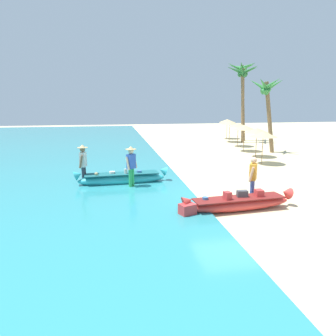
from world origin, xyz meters
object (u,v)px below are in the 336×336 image
at_px(boat_cyan_midground, 122,178).
at_px(palm_tree_leaning_seaward, 243,80).
at_px(palm_tree_tall_inland, 242,77).
at_px(person_tourist_customer, 253,177).
at_px(cooler_box, 187,211).
at_px(person_vendor_hatted, 131,164).
at_px(person_vendor_assistant, 83,162).
at_px(boat_red_foreground, 239,203).
at_px(palm_tree_mid_cluster, 267,94).

xyz_separation_m(boat_cyan_midground, palm_tree_leaning_seaward, (10.86, 12.63, 5.08)).
bearing_deg(palm_tree_tall_inland, person_tourist_customer, -111.61).
bearing_deg(person_tourist_customer, cooler_box, -160.49).
height_order(palm_tree_tall_inland, palm_tree_leaning_seaward, palm_tree_tall_inland).
bearing_deg(boat_cyan_midground, palm_tree_leaning_seaward, 49.29).
bearing_deg(palm_tree_leaning_seaward, boat_cyan_midground, -130.71).
height_order(person_vendor_hatted, palm_tree_tall_inland, palm_tree_tall_inland).
relative_size(person_vendor_hatted, person_vendor_assistant, 1.00).
distance_m(boat_red_foreground, palm_tree_mid_cluster, 13.46).
xyz_separation_m(person_vendor_hatted, palm_tree_tall_inland, (11.00, 14.68, 4.69)).
bearing_deg(boat_red_foreground, palm_tree_tall_inland, 67.03).
height_order(person_vendor_assistant, cooler_box, person_vendor_assistant).
relative_size(person_vendor_hatted, person_tourist_customer, 1.07).
xyz_separation_m(boat_red_foreground, person_tourist_customer, (0.75, 0.62, 0.70)).
bearing_deg(palm_tree_tall_inland, palm_tree_mid_cluster, -98.71).
relative_size(person_tourist_customer, palm_tree_tall_inland, 0.24).
relative_size(person_tourist_customer, palm_tree_mid_cluster, 0.32).
distance_m(person_vendor_assistant, palm_tree_mid_cluster, 14.15).
distance_m(boat_cyan_midground, person_tourist_customer, 5.66).
xyz_separation_m(palm_tree_mid_cluster, cooler_box, (-8.43, -11.40, -3.89)).
distance_m(boat_red_foreground, boat_cyan_midground, 5.48).
xyz_separation_m(person_tourist_customer, palm_tree_mid_cluster, (5.83, 10.48, 3.15)).
bearing_deg(person_vendor_hatted, palm_tree_mid_cluster, 37.94).
height_order(palm_tree_mid_cluster, cooler_box, palm_tree_mid_cluster).
relative_size(palm_tree_tall_inland, palm_tree_leaning_seaward, 1.07).
xyz_separation_m(person_vendor_assistant, palm_tree_leaning_seaward, (12.48, 12.48, 4.33)).
bearing_deg(palm_tree_mid_cluster, person_tourist_customer, -119.10).
xyz_separation_m(boat_red_foreground, palm_tree_tall_inland, (7.64, 18.03, 5.47)).
bearing_deg(palm_tree_tall_inland, palm_tree_leaning_seaward, -110.32).
height_order(person_tourist_customer, person_vendor_assistant, person_vendor_assistant).
xyz_separation_m(boat_red_foreground, person_vendor_assistant, (-5.36, 4.15, 0.78)).
bearing_deg(palm_tree_mid_cluster, boat_cyan_midground, -145.50).
relative_size(palm_tree_tall_inland, palm_tree_mid_cluster, 1.35).
bearing_deg(cooler_box, palm_tree_mid_cluster, 32.76).
relative_size(person_vendor_assistant, cooler_box, 3.71).
distance_m(person_vendor_assistant, cooler_box, 5.73).
distance_m(boat_cyan_midground, person_vendor_assistant, 1.79).
bearing_deg(palm_tree_mid_cluster, palm_tree_leaning_seaward, 84.37).
bearing_deg(boat_cyan_midground, person_vendor_assistant, 174.92).
xyz_separation_m(person_tourist_customer, person_vendor_assistant, (-6.10, 3.53, 0.09)).
height_order(boat_cyan_midground, person_vendor_hatted, person_vendor_hatted).
bearing_deg(person_vendor_hatted, palm_tree_tall_inland, 53.15).
bearing_deg(person_tourist_customer, person_vendor_assistant, 149.96).
distance_m(boat_red_foreground, person_vendor_hatted, 4.81).
distance_m(boat_red_foreground, palm_tree_leaning_seaward, 18.80).
height_order(person_tourist_customer, cooler_box, person_tourist_customer).
distance_m(palm_tree_tall_inland, palm_tree_mid_cluster, 7.19).
relative_size(boat_red_foreground, palm_tree_tall_inland, 0.57).
bearing_deg(palm_tree_leaning_seaward, palm_tree_tall_inland, 69.68).
bearing_deg(person_vendor_assistant, palm_tree_tall_inland, 46.87).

